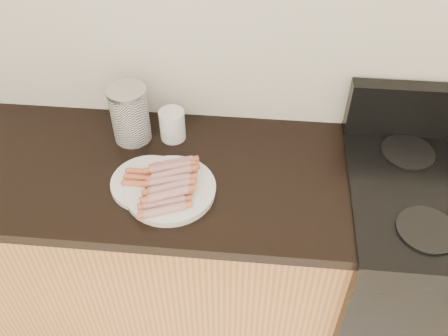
# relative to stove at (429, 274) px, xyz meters

# --- Properties ---
(wall_back) EXTENTS (4.00, 0.04, 2.60)m
(wall_back) POSITION_rel_stove_xyz_m (-0.78, 0.32, 0.84)
(wall_back) COLOR silver
(wall_back) RESTS_ON ground
(cabinet_base) EXTENTS (2.20, 0.59, 0.86)m
(cabinet_base) POSITION_rel_stove_xyz_m (-1.48, 0.01, -0.03)
(cabinet_base) COLOR #B27643
(cabinet_base) RESTS_ON floor
(counter_slab) EXTENTS (2.20, 0.62, 0.04)m
(counter_slab) POSITION_rel_stove_xyz_m (-1.48, 0.01, 0.42)
(counter_slab) COLOR black
(counter_slab) RESTS_ON cabinet_base
(stove) EXTENTS (0.76, 0.65, 0.91)m
(stove) POSITION_rel_stove_xyz_m (0.00, 0.00, 0.00)
(stove) COLOR black
(stove) RESTS_ON floor
(burner_near_left) EXTENTS (0.18, 0.18, 0.01)m
(burner_near_left) POSITION_rel_stove_xyz_m (-0.17, -0.17, 0.46)
(burner_near_left) COLOR black
(burner_near_left) RESTS_ON stove
(burner_far_left) EXTENTS (0.18, 0.18, 0.01)m
(burner_far_left) POSITION_rel_stove_xyz_m (-0.17, 0.17, 0.46)
(burner_far_left) COLOR black
(burner_far_left) RESTS_ON stove
(main_plate) EXTENTS (0.37, 0.37, 0.02)m
(main_plate) POSITION_rel_stove_xyz_m (-0.95, -0.08, 0.45)
(main_plate) COLOR white
(main_plate) RESTS_ON counter_slab
(side_plate) EXTENTS (0.27, 0.27, 0.02)m
(side_plate) POSITION_rel_stove_xyz_m (-1.03, -0.05, 0.45)
(side_plate) COLOR white
(side_plate) RESTS_ON counter_slab
(hotdog_pile) EXTENTS (0.13, 0.27, 0.05)m
(hotdog_pile) POSITION_rel_stove_xyz_m (-0.95, -0.08, 0.49)
(hotdog_pile) COLOR maroon
(hotdog_pile) RESTS_ON main_plate
(plain_sausages) EXTENTS (0.14, 0.08, 0.02)m
(plain_sausages) POSITION_rel_stove_xyz_m (-1.03, -0.05, 0.47)
(plain_sausages) COLOR #C95E3A
(plain_sausages) RESTS_ON side_plate
(canister) EXTENTS (0.13, 0.13, 0.21)m
(canister) POSITION_rel_stove_xyz_m (-1.13, 0.18, 0.55)
(canister) COLOR white
(canister) RESTS_ON counter_slab
(mug) EXTENTS (0.12, 0.12, 0.11)m
(mug) POSITION_rel_stove_xyz_m (-0.99, 0.19, 0.50)
(mug) COLOR silver
(mug) RESTS_ON counter_slab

